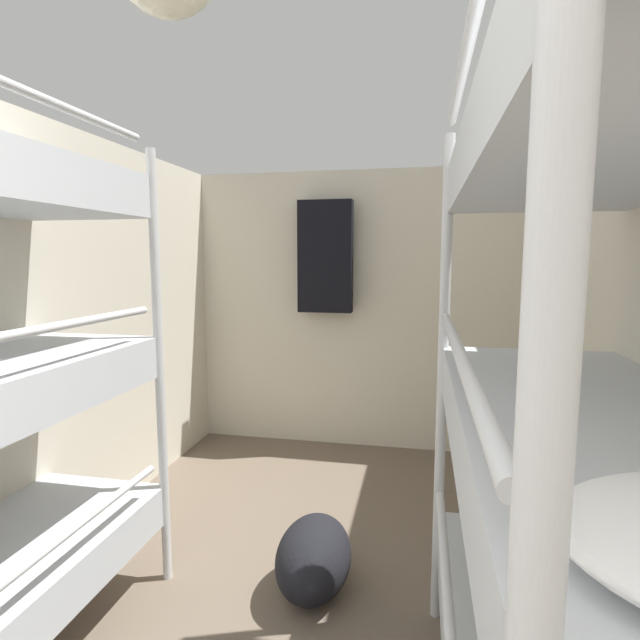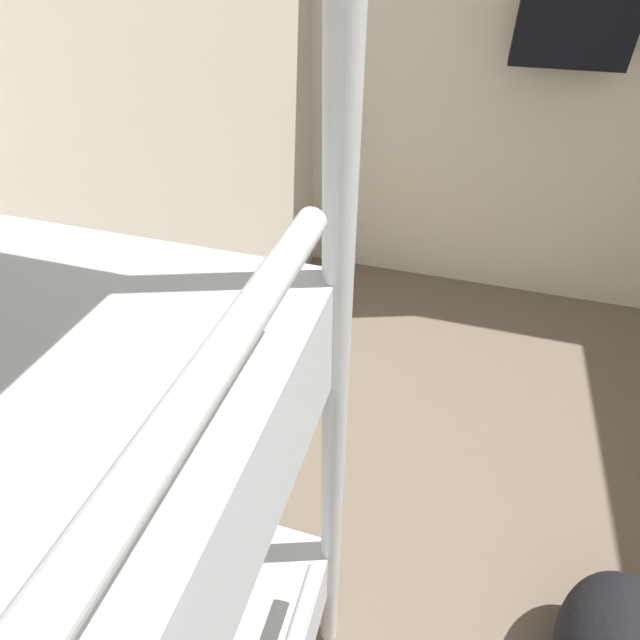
{
  "view_description": "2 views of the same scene",
  "coord_description": "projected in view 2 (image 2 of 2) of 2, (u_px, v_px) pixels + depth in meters",
  "views": [
    {
      "loc": [
        0.56,
        0.18,
        1.6
      ],
      "look_at": [
        -0.07,
        3.27,
        1.21
      ],
      "focal_mm": 28.0,
      "sensor_mm": 36.0,
      "label": 1
    },
    {
      "loc": [
        -0.52,
        1.76,
        1.6
      ],
      "look_at": [
        -0.79,
        2.68,
        0.85
      ],
      "focal_mm": 28.0,
      "sensor_mm": 36.0,
      "label": 2
    }
  ],
  "objects": [
    {
      "name": "wall_back",
      "position": [
        614.0,
        63.0,
        2.09
      ],
      "size": [
        2.76,
        0.06,
        2.31
      ],
      "color": "beige",
      "rests_on": "ground_plane"
    }
  ]
}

